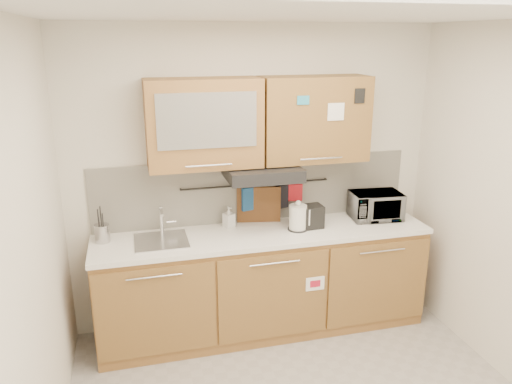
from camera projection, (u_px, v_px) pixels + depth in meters
ceiling at (327, 13)px, 2.58m from camera, size 3.20×3.20×0.00m
wall_back at (255, 179)px, 4.35m from camera, size 3.20×0.00×3.20m
wall_left at (28, 275)px, 2.58m from camera, size 0.00×3.00×3.00m
base_cabinet at (264, 287)px, 4.33m from camera, size 2.80×0.64×0.88m
countertop at (264, 234)px, 4.18m from camera, size 2.82×0.62×0.04m
backsplash at (255, 190)px, 4.37m from camera, size 2.80×0.02×0.56m
upper_cabinets at (260, 121)px, 4.03m from camera, size 1.82×0.37×0.70m
range_hood at (262, 172)px, 4.09m from camera, size 0.60×0.46×0.10m
sink at (161, 240)px, 3.99m from camera, size 0.42×0.40×0.26m
utensil_rail at (256, 184)px, 4.32m from camera, size 1.30×0.02×0.02m
utensil_crock at (102, 233)px, 3.95m from camera, size 0.15×0.15×0.29m
kettle at (298, 218)px, 4.19m from camera, size 0.20×0.20×0.26m
toaster at (307, 217)px, 4.24m from camera, size 0.27×0.17×0.20m
microwave at (376, 206)px, 4.45m from camera, size 0.46×0.33×0.24m
soap_bottle at (229, 217)px, 4.26m from camera, size 0.11×0.11×0.18m
cutting_board at (259, 213)px, 4.39m from camera, size 0.38×0.10×0.47m
oven_mitt at (249, 199)px, 4.32m from camera, size 0.13×0.06×0.20m
dark_pouch at (281, 197)px, 4.40m from camera, size 0.14×0.08×0.21m
pot_holder at (295, 193)px, 4.42m from camera, size 0.13×0.04×0.15m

